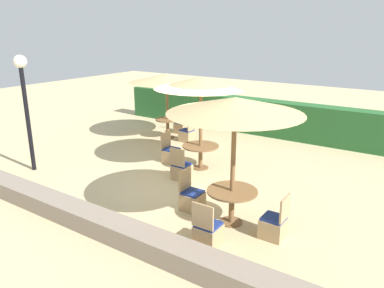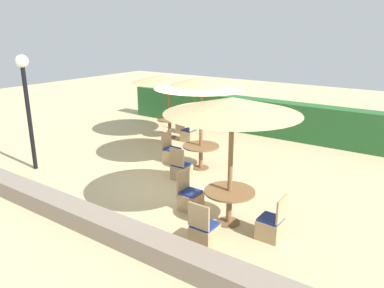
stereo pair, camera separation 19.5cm
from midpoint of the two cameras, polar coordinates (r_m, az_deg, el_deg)
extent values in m
plane|color=#C6B284|center=(10.32, -1.38, -5.59)|extent=(40.00, 40.00, 0.00)
cube|color=#28602D|center=(14.88, 11.77, 3.96)|extent=(13.00, 0.70, 1.36)
cube|color=gray|center=(8.19, -14.68, -11.05)|extent=(10.00, 0.56, 0.40)
cylinder|color=black|center=(11.68, -23.09, 3.46)|extent=(0.12, 0.12, 3.00)
sphere|color=silver|center=(11.44, -24.06, 11.45)|extent=(0.36, 0.36, 0.36)
cylinder|color=brown|center=(14.06, -3.09, 5.60)|extent=(0.10, 0.10, 2.35)
cone|color=tan|center=(13.88, -3.16, 10.05)|extent=(2.79, 2.79, 0.32)
cylinder|color=brown|center=(14.34, -3.01, 1.05)|extent=(0.48, 0.48, 0.03)
cylinder|color=brown|center=(14.25, -3.03, 2.33)|extent=(0.12, 0.12, 0.69)
cylinder|color=brown|center=(14.16, -3.06, 3.76)|extent=(0.91, 0.91, 0.04)
cube|color=tan|center=(14.92, -0.93, 2.46)|extent=(0.46, 0.46, 0.40)
cube|color=navy|center=(14.87, -0.94, 3.30)|extent=(0.42, 0.42, 0.05)
cube|color=tan|center=(14.97, -0.47, 4.44)|extent=(0.46, 0.04, 0.48)
cube|color=tan|center=(13.80, -0.13, 1.23)|extent=(0.46, 0.46, 0.40)
cube|color=navy|center=(13.74, -0.13, 2.14)|extent=(0.42, 0.42, 0.05)
cube|color=tan|center=(13.56, 0.59, 3.08)|extent=(0.04, 0.46, 0.48)
cylinder|color=brown|center=(7.71, 6.60, -3.23)|extent=(0.10, 0.10, 2.64)
cone|color=tan|center=(7.37, 6.92, 5.86)|extent=(2.74, 2.74, 0.32)
cylinder|color=brown|center=(8.26, 6.28, -11.75)|extent=(0.48, 0.48, 0.03)
cylinder|color=brown|center=(8.10, 6.36, -9.63)|extent=(0.12, 0.12, 0.72)
cylinder|color=brown|center=(7.93, 6.45, -7.20)|extent=(1.07, 1.07, 0.04)
cube|color=tan|center=(7.77, 12.51, -12.51)|extent=(0.46, 0.46, 0.40)
cube|color=navy|center=(7.66, 12.62, -11.04)|extent=(0.42, 0.42, 0.05)
cube|color=tan|center=(7.48, 14.25, -9.63)|extent=(0.04, 0.46, 0.48)
cube|color=tan|center=(7.40, 2.69, -13.68)|extent=(0.46, 0.46, 0.40)
cube|color=navy|center=(7.29, 2.72, -12.17)|extent=(0.42, 0.42, 0.05)
cube|color=tan|center=(7.01, 1.81, -10.98)|extent=(0.46, 0.04, 0.48)
cube|color=tan|center=(8.69, 0.43, -8.73)|extent=(0.46, 0.46, 0.40)
cube|color=navy|center=(8.59, 0.44, -7.38)|extent=(0.42, 0.42, 0.05)
cube|color=tan|center=(8.59, -0.72, -5.44)|extent=(0.04, 0.46, 0.48)
cylinder|color=brown|center=(10.81, 1.90, 2.84)|extent=(0.10, 0.10, 2.64)
cone|color=tan|center=(10.57, 1.97, 9.36)|extent=(2.67, 2.67, 0.32)
cylinder|color=brown|center=(11.20, 1.84, -3.64)|extent=(0.48, 0.48, 0.03)
cylinder|color=brown|center=(11.09, 1.85, -2.08)|extent=(0.12, 0.12, 0.67)
cylinder|color=brown|center=(10.98, 1.87, -0.32)|extent=(1.08, 1.08, 0.04)
cube|color=tan|center=(10.38, -1.06, -4.27)|extent=(0.46, 0.46, 0.40)
cube|color=navy|center=(10.30, -1.06, -3.11)|extent=(0.42, 0.42, 0.05)
cube|color=tan|center=(10.05, -1.78, -2.03)|extent=(0.46, 0.04, 0.48)
cube|color=tan|center=(11.66, -2.59, -1.83)|extent=(0.46, 0.46, 0.40)
cube|color=navy|center=(11.59, -2.60, -0.77)|extent=(0.42, 0.42, 0.05)
cube|color=tan|center=(11.63, -3.44, 0.65)|extent=(0.04, 0.46, 0.48)
camera|label=1|loc=(0.10, -89.47, 0.16)|focal=35.00mm
camera|label=2|loc=(0.10, 90.53, -0.16)|focal=35.00mm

